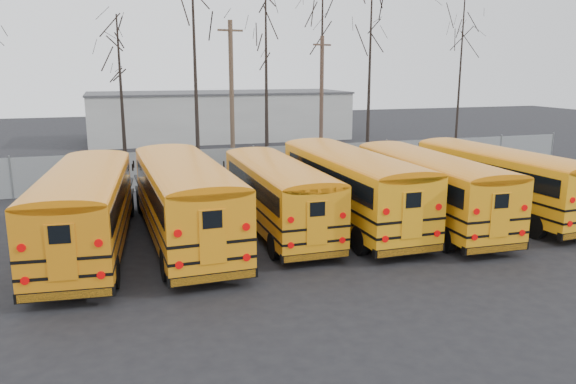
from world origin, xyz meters
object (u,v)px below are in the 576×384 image
object	(u,v)px
bus_d	(349,181)
utility_pole_right	(321,100)
bus_a	(86,203)
bus_c	(276,189)
bus_f	(498,176)
utility_pole_left	(232,95)
bus_e	(427,183)
bus_b	(184,194)

from	to	relation	value
bus_d	utility_pole_right	world-z (taller)	utility_pole_right
bus_a	bus_c	bearing A→B (deg)	11.02
bus_f	utility_pole_right	world-z (taller)	utility_pole_right
bus_c	utility_pole_left	size ratio (longest dim) A/B	1.12
bus_a	bus_e	xyz separation A→B (m)	(12.87, -0.28, -0.05)
bus_d	utility_pole_left	xyz separation A→B (m)	(-1.71, 13.83, 2.80)
bus_d	bus_f	xyz separation A→B (m)	(6.69, -0.43, -0.09)
bus_a	bus_d	distance (m)	9.86
bus_e	utility_pole_right	size ratio (longest dim) A/B	1.30
utility_pole_left	utility_pole_right	distance (m)	5.75
bus_e	bus_f	distance (m)	3.69
utility_pole_right	bus_d	bearing A→B (deg)	-128.47
bus_f	utility_pole_right	size ratio (longest dim) A/B	1.30
utility_pole_left	utility_pole_right	bearing A→B (deg)	-13.60
bus_d	bus_c	bearing A→B (deg)	177.41
bus_c	bus_e	bearing A→B (deg)	-8.91
bus_a	utility_pole_left	xyz separation A→B (m)	(8.14, 14.39, 2.83)
bus_a	bus_e	size ratio (longest dim) A/B	1.04
utility_pole_left	utility_pole_right	xyz separation A→B (m)	(5.73, -0.26, -0.42)
bus_c	bus_a	bearing A→B (deg)	-174.41
utility_pole_left	bus_e	bearing A→B (deg)	-83.10
bus_a	bus_c	xyz separation A→B (m)	(6.87, 0.67, -0.12)
bus_d	utility_pole_left	size ratio (longest dim) A/B	1.23
bus_a	bus_d	world-z (taller)	bus_d
bus_c	utility_pole_right	xyz separation A→B (m)	(6.99, 13.46, 2.53)
bus_c	bus_d	distance (m)	2.97
bus_d	utility_pole_left	bearing A→B (deg)	96.41
bus_b	utility_pole_left	world-z (taller)	utility_pole_left
bus_a	bus_c	world-z (taller)	bus_a
bus_f	utility_pole_left	distance (m)	16.80
utility_pole_left	bus_b	bearing A→B (deg)	-119.79
bus_a	utility_pole_right	world-z (taller)	utility_pole_right
bus_c	utility_pole_left	distance (m)	14.10
bus_a	bus_c	size ratio (longest dim) A/B	1.09
bus_d	bus_f	bearing A→B (deg)	-4.33
bus_a	bus_d	xyz separation A→B (m)	(9.84, 0.56, 0.03)
utility_pole_left	bus_f	bearing A→B (deg)	-70.48
bus_b	bus_f	bearing A→B (deg)	-1.89
bus_b	bus_c	size ratio (longest dim) A/B	1.11
bus_c	utility_pole_right	bearing A→B (deg)	62.60
bus_b	bus_d	distance (m)	6.56
bus_c	bus_d	size ratio (longest dim) A/B	0.91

